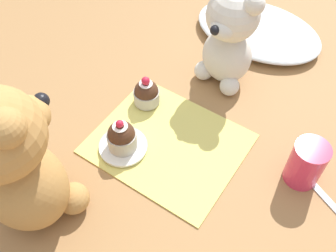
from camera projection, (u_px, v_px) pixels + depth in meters
ground_plane at (168, 144)px, 0.75m from camera, size 4.00×4.00×0.00m
knitted_placemat at (168, 143)px, 0.75m from camera, size 0.27×0.23×0.01m
tulle_cloth at (257, 29)px, 0.93m from camera, size 0.30×0.21×0.04m
teddy_bear_cream at (230, 38)px, 0.77m from camera, size 0.12×0.12×0.22m
teddy_bear_tan at (16, 163)px, 0.56m from camera, size 0.15×0.15×0.29m
cupcake_near_cream_bear at (146, 93)px, 0.79m from camera, size 0.05×0.05×0.07m
saucer_plate at (123, 146)px, 0.74m from camera, size 0.09×0.09×0.01m
cupcake_near_tan_bear at (122, 137)px, 0.71m from camera, size 0.05×0.05×0.07m
juice_glass at (306, 163)px, 0.67m from camera, size 0.06×0.06×0.09m
teaspoon at (320, 192)px, 0.68m from camera, size 0.10×0.06×0.01m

